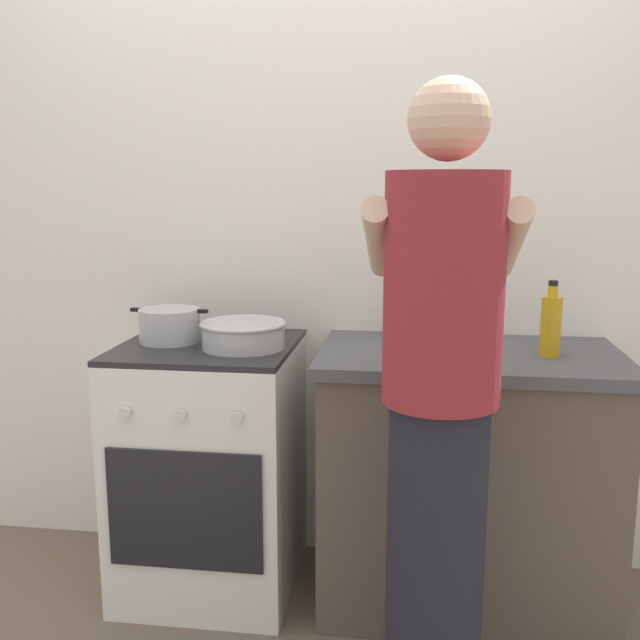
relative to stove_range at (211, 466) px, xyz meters
The scene contains 9 objects.
ground 0.59m from the stove_range, 22.87° to the right, with size 6.00×6.00×0.00m, color #6B5B4C.
back_wall 1.03m from the stove_range, 32.64° to the left, with size 3.20×0.10×2.50m.
countertop 0.90m from the stove_range, ahead, with size 1.00×0.60×0.90m.
stove_range is the anchor object (origin of this frame).
pot 0.53m from the stove_range, behind, with size 0.28×0.21×0.12m.
mixing_bowl 0.52m from the stove_range, 17.80° to the right, with size 0.29×0.29×0.09m.
utensil_crock 0.90m from the stove_range, 15.66° to the left, with size 0.10×0.10×0.33m.
oil_bottle 1.27m from the stove_range, ahead, with size 0.07×0.07×0.25m.
person 1.06m from the stove_range, 36.08° to the right, with size 0.41×0.50×1.70m.
Camera 1 is at (0.37, -2.23, 1.45)m, focal length 40.63 mm.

